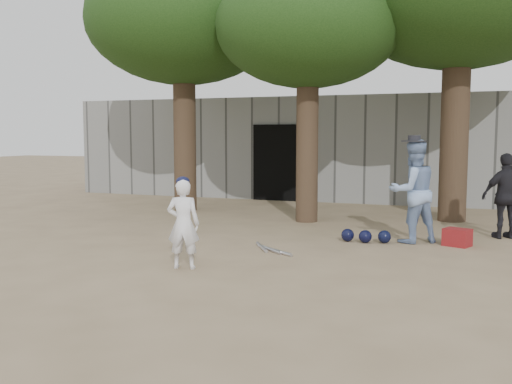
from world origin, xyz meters
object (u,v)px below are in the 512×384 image
at_px(spectator_dark, 507,196).
at_px(red_bag, 457,237).
at_px(spectator_blue, 413,191).
at_px(boy_player, 183,224).

height_order(spectator_dark, red_bag, spectator_dark).
xyz_separation_m(spectator_blue, red_bag, (0.76, -0.07, -0.76)).
distance_m(boy_player, red_bag, 4.80).
distance_m(boy_player, spectator_dark, 6.11).
bearing_deg(spectator_dark, spectator_blue, 7.28).
bearing_deg(spectator_dark, boy_player, 17.97).
bearing_deg(spectator_dark, red_bag, 27.77).
xyz_separation_m(boy_player, spectator_blue, (2.87, 3.18, 0.27)).
xyz_separation_m(boy_player, spectator_dark, (4.44, 4.19, 0.15)).
distance_m(spectator_dark, red_bag, 1.50).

